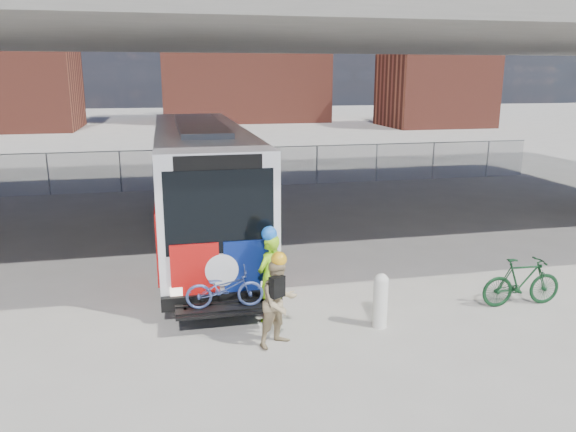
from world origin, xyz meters
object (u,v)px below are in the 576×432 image
object	(u,v)px
bus	(200,174)
bollard	(380,298)
cyclist_tan	(279,302)
bike_parked	(522,282)
cyclist_hivis	(270,276)

from	to	relation	value
bus	bollard	distance (m)	7.94
bus	bollard	size ratio (longest dim) A/B	11.17
cyclist_tan	bike_parked	bearing A→B (deg)	-22.34
bike_parked	bollard	bearing A→B (deg)	98.57
bollard	cyclist_tan	size ratio (longest dim) A/B	0.62
bollard	cyclist_tan	xyz separation A→B (m)	(-2.19, -0.34, 0.27)
bus	bike_parked	size ratio (longest dim) A/B	6.92
bike_parked	bus	bearing A→B (deg)	47.10
cyclist_tan	bike_parked	xyz separation A→B (m)	(5.69, 0.69, -0.32)
cyclist_hivis	bike_parked	distance (m)	5.69
bollard	bus	bearing A→B (deg)	113.61
bollard	cyclist_hivis	xyz separation A→B (m)	(-2.16, 0.81, 0.37)
cyclist_hivis	cyclist_tan	distance (m)	1.15
bollard	bike_parked	bearing A→B (deg)	5.75
cyclist_hivis	cyclist_tan	size ratio (longest dim) A/B	1.10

